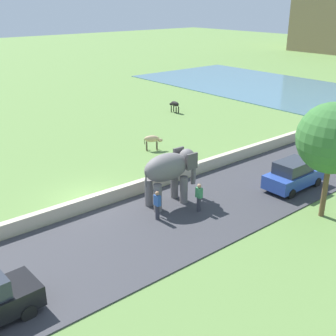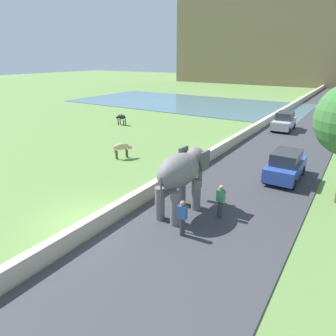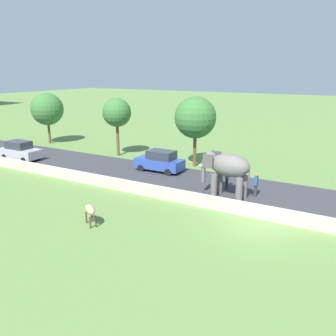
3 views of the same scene
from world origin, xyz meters
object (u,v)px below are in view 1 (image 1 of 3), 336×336
Objects in this scene: person_trailing at (157,205)px; cow_black at (175,104)px; elephant at (170,170)px; person_beside_elephant at (199,197)px; car_blue at (294,175)px; cow_tan at (152,139)px.

cow_black is at bearing 137.31° from person_trailing.
person_trailing is at bearing -58.16° from elephant.
person_beside_elephant is at bearing 18.20° from elephant.
elephant is 2.16m from person_beside_elephant.
person_trailing is 22.27m from cow_black.
car_blue is at bearing 65.74° from elephant.
elephant is 7.72m from car_blue.
person_beside_elephant is 1.00× the size of person_trailing.
person_beside_elephant and person_trailing have the same top height.
cow_tan is 0.97× the size of cow_black.
cow_black is (-17.05, 12.84, -0.04)m from person_beside_elephant.
person_beside_elephant is 6.55m from car_blue.
person_beside_elephant is at bearing -36.98° from cow_black.
cow_tan is (-9.48, 4.21, -0.04)m from person_beside_elephant.
car_blue reaches higher than person_trailing.
cow_tan is at bearing -168.63° from car_blue.
elephant is 2.31m from person_trailing.
cow_black is (-16.37, 15.10, -0.04)m from person_trailing.
cow_tan is at bearing 143.66° from person_trailing.
person_trailing is (1.05, -1.70, -1.16)m from elephant.
elephant is at bearing 121.84° from person_trailing.
car_blue reaches higher than person_beside_elephant.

